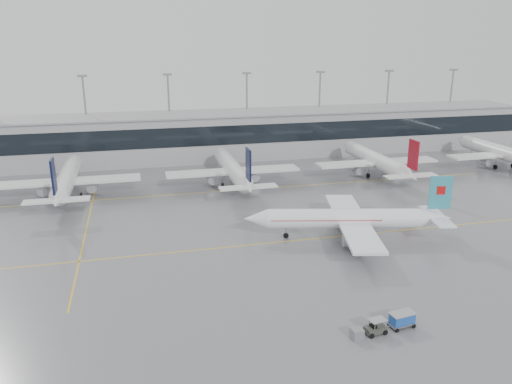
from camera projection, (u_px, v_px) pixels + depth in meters
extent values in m
plane|color=slate|center=(274.00, 243.00, 80.81)|extent=(320.00, 320.00, 0.00)
cube|color=gold|center=(274.00, 243.00, 80.81)|extent=(120.00, 0.25, 0.01)
cube|color=gold|center=(236.00, 190.00, 108.65)|extent=(120.00, 0.25, 0.01)
cube|color=gold|center=(87.00, 226.00, 87.92)|extent=(0.25, 60.00, 0.01)
cube|color=#999A9D|center=(213.00, 136.00, 136.57)|extent=(180.00, 15.00, 12.00)
cube|color=black|center=(217.00, 136.00, 129.12)|extent=(180.00, 0.20, 5.00)
cube|color=gray|center=(212.00, 114.00, 134.73)|extent=(182.00, 16.00, 0.40)
cylinder|color=gray|center=(86.00, 119.00, 133.17)|extent=(0.50, 0.50, 22.00)
cube|color=gray|center=(82.00, 76.00, 129.83)|extent=(2.40, 1.00, 0.60)
cylinder|color=gray|center=(170.00, 116.00, 138.16)|extent=(0.50, 0.50, 22.00)
cube|color=gray|center=(167.00, 74.00, 134.82)|extent=(2.40, 1.00, 0.60)
cylinder|color=gray|center=(247.00, 113.00, 143.15)|extent=(0.50, 0.50, 22.00)
cube|color=gray|center=(247.00, 73.00, 139.81)|extent=(2.40, 1.00, 0.60)
cylinder|color=gray|center=(319.00, 111.00, 148.14)|extent=(0.50, 0.50, 22.00)
cube|color=gray|center=(320.00, 72.00, 144.80)|extent=(2.40, 1.00, 0.60)
cylinder|color=gray|center=(386.00, 109.00, 153.14)|extent=(0.50, 0.50, 22.00)
cube|color=gray|center=(389.00, 71.00, 149.79)|extent=(2.40, 1.00, 0.60)
cylinder|color=gray|center=(450.00, 106.00, 158.13)|extent=(0.50, 0.50, 22.00)
cube|color=gray|center=(454.00, 70.00, 154.79)|extent=(2.40, 1.00, 0.60)
cylinder|color=white|center=(343.00, 218.00, 81.76)|extent=(24.79, 8.76, 3.24)
cone|color=white|center=(256.00, 219.00, 81.61)|extent=(4.63, 4.06, 3.24)
cone|color=white|center=(435.00, 218.00, 81.92)|extent=(6.19, 4.43, 3.24)
cube|color=white|center=(352.00, 221.00, 81.90)|extent=(10.94, 27.20, 0.45)
cube|color=white|center=(436.00, 216.00, 81.83)|extent=(5.06, 10.66, 0.25)
cube|color=teal|center=(440.00, 193.00, 80.63)|extent=(3.59, 1.16, 5.53)
cylinder|color=#9C9DA8|center=(354.00, 240.00, 77.75)|extent=(3.98, 2.86, 2.10)
cylinder|color=#9C9DA8|center=(343.00, 219.00, 86.92)|extent=(3.98, 2.86, 2.10)
cylinder|color=gray|center=(286.00, 232.00, 82.34)|extent=(0.20, 0.20, 1.36)
cylinder|color=black|center=(286.00, 236.00, 82.55)|extent=(0.94, 0.50, 0.90)
cylinder|color=gray|center=(361.00, 237.00, 79.96)|extent=(0.24, 0.24, 1.36)
cylinder|color=black|center=(361.00, 241.00, 80.16)|extent=(1.17, 0.69, 1.10)
cylinder|color=gray|center=(354.00, 225.00, 84.92)|extent=(0.24, 0.24, 1.36)
cylinder|color=black|center=(354.00, 229.00, 85.12)|extent=(1.17, 0.69, 1.10)
cube|color=#B70F0F|center=(441.00, 190.00, 80.50)|extent=(1.47, 0.76, 1.40)
cube|color=#B70F0F|center=(325.00, 217.00, 81.67)|extent=(18.27, 7.27, 0.12)
cylinder|color=white|center=(68.00, 178.00, 104.22)|extent=(3.59, 27.36, 3.59)
cone|color=white|center=(75.00, 161.00, 118.77)|extent=(3.59, 4.00, 3.59)
cone|color=white|center=(57.00, 202.00, 88.93)|extent=(3.59, 5.60, 3.59)
cube|color=white|center=(67.00, 181.00, 102.95)|extent=(29.64, 5.00, 0.45)
cube|color=white|center=(57.00, 200.00, 88.66)|extent=(11.40, 2.80, 0.25)
cube|color=black|center=(53.00, 176.00, 87.12)|extent=(0.35, 3.60, 6.12)
cylinder|color=#9C9DA8|center=(43.00, 189.00, 102.77)|extent=(2.10, 3.60, 2.10)
cylinder|color=#9C9DA8|center=(92.00, 186.00, 104.95)|extent=(2.10, 3.60, 2.10)
cylinder|color=gray|center=(74.00, 176.00, 114.89)|extent=(0.20, 0.20, 1.56)
cylinder|color=black|center=(74.00, 180.00, 115.12)|extent=(0.30, 0.90, 0.90)
cylinder|color=gray|center=(54.00, 193.00, 102.05)|extent=(0.24, 0.24, 1.56)
cylinder|color=black|center=(55.00, 197.00, 102.28)|extent=(0.45, 1.10, 1.10)
cylinder|color=gray|center=(81.00, 191.00, 103.22)|extent=(0.24, 0.24, 1.56)
cylinder|color=black|center=(81.00, 195.00, 103.45)|extent=(0.45, 1.10, 1.10)
cylinder|color=white|center=(232.00, 168.00, 112.16)|extent=(3.59, 27.36, 3.59)
cone|color=white|center=(220.00, 153.00, 126.71)|extent=(3.59, 4.00, 3.59)
cone|color=white|center=(248.00, 188.00, 96.87)|extent=(3.59, 5.60, 3.59)
cube|color=white|center=(233.00, 171.00, 110.89)|extent=(29.64, 5.00, 0.45)
cube|color=white|center=(248.00, 187.00, 96.60)|extent=(11.40, 2.80, 0.25)
cube|color=black|center=(248.00, 165.00, 95.06)|extent=(0.35, 3.60, 6.12)
cylinder|color=#9C9DA8|center=(212.00, 178.00, 110.71)|extent=(2.10, 3.60, 2.10)
cylinder|color=#9C9DA8|center=(254.00, 176.00, 112.89)|extent=(2.10, 3.60, 2.10)
cylinder|color=gray|center=(224.00, 167.00, 122.84)|extent=(0.20, 0.20, 1.56)
cylinder|color=black|center=(224.00, 170.00, 123.07)|extent=(0.30, 0.90, 0.90)
cylinder|color=gray|center=(223.00, 182.00, 109.99)|extent=(0.24, 0.24, 1.56)
cylinder|color=black|center=(223.00, 185.00, 110.22)|extent=(0.45, 1.10, 1.10)
cylinder|color=gray|center=(246.00, 181.00, 111.17)|extent=(0.24, 0.24, 1.56)
cylinder|color=black|center=(246.00, 184.00, 111.40)|extent=(0.45, 1.10, 1.10)
cylinder|color=white|center=(374.00, 159.00, 120.10)|extent=(3.59, 27.36, 3.59)
cone|color=white|center=(348.00, 146.00, 134.66)|extent=(3.59, 4.00, 3.59)
cone|color=white|center=(410.00, 177.00, 104.81)|extent=(3.59, 5.60, 3.59)
cube|color=white|center=(377.00, 162.00, 118.83)|extent=(29.64, 5.00, 0.45)
cube|color=white|center=(411.00, 176.00, 104.54)|extent=(11.40, 2.80, 0.25)
cube|color=maroon|center=(413.00, 155.00, 103.01)|extent=(0.35, 3.60, 6.12)
cylinder|color=#9C9DA8|center=(357.00, 169.00, 118.65)|extent=(2.10, 3.60, 2.10)
cylinder|color=#9C9DA8|center=(394.00, 167.00, 120.83)|extent=(2.10, 3.60, 2.10)
cylinder|color=gray|center=(355.00, 160.00, 130.78)|extent=(0.20, 0.20, 1.56)
cylinder|color=black|center=(355.00, 162.00, 131.01)|extent=(0.30, 0.90, 0.90)
cylinder|color=gray|center=(368.00, 172.00, 117.93)|extent=(0.24, 0.24, 1.56)
cylinder|color=black|center=(368.00, 176.00, 118.16)|extent=(0.45, 1.10, 1.10)
cylinder|color=gray|center=(388.00, 171.00, 119.11)|extent=(0.24, 0.24, 1.56)
cylinder|color=black|center=(388.00, 174.00, 119.34)|extent=(0.45, 1.10, 1.10)
cylinder|color=white|center=(499.00, 152.00, 128.05)|extent=(3.59, 27.36, 3.59)
cone|color=white|center=(461.00, 140.00, 142.60)|extent=(3.59, 4.00, 3.59)
cube|color=white|center=(503.00, 154.00, 126.77)|extent=(29.64, 5.00, 0.45)
cylinder|color=#9C9DA8|center=(484.00, 161.00, 126.59)|extent=(2.10, 3.60, 2.10)
cylinder|color=gray|center=(471.00, 153.00, 138.72)|extent=(0.20, 0.20, 1.56)
cylinder|color=black|center=(471.00, 155.00, 138.95)|extent=(0.30, 0.90, 0.90)
cylinder|color=gray|center=(496.00, 164.00, 125.87)|extent=(0.24, 0.24, 1.56)
cylinder|color=black|center=(495.00, 167.00, 126.10)|extent=(0.45, 1.10, 1.10)
cube|color=#373C34|center=(375.00, 329.00, 55.81)|extent=(2.56, 1.63, 0.70)
cube|color=gray|center=(378.00, 320.00, 55.54)|extent=(2.06, 1.56, 0.06)
cube|color=black|center=(373.00, 326.00, 55.57)|extent=(0.61, 0.86, 0.40)
cylinder|color=gray|center=(389.00, 326.00, 56.47)|extent=(1.20, 0.25, 0.08)
cylinder|color=gray|center=(375.00, 327.00, 54.94)|extent=(0.08, 0.08, 0.90)
cylinder|color=gray|center=(369.00, 322.00, 55.91)|extent=(0.08, 0.08, 0.90)
cylinder|color=gray|center=(385.00, 325.00, 55.44)|extent=(0.08, 0.08, 0.90)
cylinder|color=gray|center=(380.00, 320.00, 56.41)|extent=(0.08, 0.08, 0.90)
cylinder|color=black|center=(372.00, 336.00, 54.99)|extent=(0.62, 0.28, 0.60)
cylinder|color=black|center=(365.00, 330.00, 56.14)|extent=(0.62, 0.28, 0.60)
cylinder|color=black|center=(385.00, 332.00, 55.64)|extent=(0.62, 0.28, 0.60)
cylinder|color=black|center=(378.00, 327.00, 56.78)|extent=(0.62, 0.28, 0.60)
cube|color=gray|center=(402.00, 323.00, 57.14)|extent=(3.12, 1.88, 0.18)
cube|color=#1D4DA8|center=(402.00, 318.00, 56.94)|extent=(2.91, 1.75, 1.17)
cube|color=gray|center=(403.00, 313.00, 56.75)|extent=(3.13, 1.97, 0.10)
cylinder|color=black|center=(397.00, 330.00, 56.12)|extent=(0.51, 0.25, 0.49)
cylinder|color=black|center=(389.00, 324.00, 57.42)|extent=(0.51, 0.25, 0.49)
cylinder|color=black|center=(414.00, 326.00, 56.97)|extent=(0.51, 0.25, 0.49)
cylinder|color=black|center=(406.00, 320.00, 58.27)|extent=(0.51, 0.25, 0.49)
cube|color=slate|center=(357.00, 334.00, 54.79)|extent=(1.35, 1.28, 1.24)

